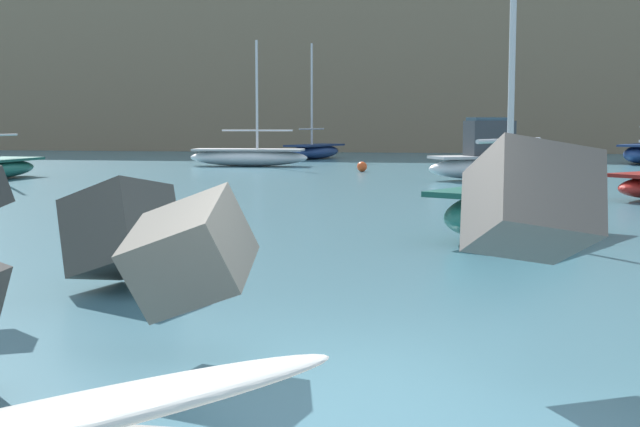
{
  "coord_description": "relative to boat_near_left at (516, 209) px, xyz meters",
  "views": [
    {
      "loc": [
        1.02,
        -7.07,
        2.21
      ],
      "look_at": [
        -0.28,
        0.5,
        1.4
      ],
      "focal_mm": 49.33,
      "sensor_mm": 36.0,
      "label": 1
    }
  ],
  "objects": [
    {
      "name": "mooring_buoy_outer",
      "position": [
        -5.51,
        20.76,
        -0.32
      ],
      "size": [
        0.44,
        0.44,
        0.44
      ],
      "color": "#E54C1E",
      "rests_on": "ground"
    },
    {
      "name": "headland_bluff",
      "position": [
        -4.19,
        63.05,
        7.46
      ],
      "size": [
        103.99,
        39.34,
        15.94
      ],
      "color": "#847056",
      "rests_on": "ground"
    },
    {
      "name": "boat_mid_left",
      "position": [
        0.1,
        16.49,
        0.17
      ],
      "size": [
        5.8,
        4.0,
        2.33
      ],
      "color": "white",
      "rests_on": "ground"
    },
    {
      "name": "mooring_buoy_middle",
      "position": [
        -11.21,
        7.78,
        -0.32
      ],
      "size": [
        0.44,
        0.44,
        0.44
      ],
      "color": "yellow",
      "rests_on": "ground"
    },
    {
      "name": "ground_plane",
      "position": [
        -1.89,
        -9.96,
        -0.54
      ],
      "size": [
        400.0,
        400.0,
        0.0
      ],
      "primitive_type": "plane",
      "color": "#42707F"
    },
    {
      "name": "boat_near_left",
      "position": [
        0.0,
        0.0,
        0.0
      ],
      "size": [
        3.77,
        4.77,
        6.38
      ],
      "color": "#1E6656",
      "rests_on": "ground"
    },
    {
      "name": "breakwater_jetty",
      "position": [
        -1.09,
        -8.37,
        0.43
      ],
      "size": [
        29.79,
        6.5,
        2.12
      ],
      "color": "gray",
      "rests_on": "ground"
    },
    {
      "name": "boat_far_left",
      "position": [
        -11.51,
        24.47,
        -0.06
      ],
      "size": [
        5.86,
        2.09,
        6.04
      ],
      "color": "white",
      "rests_on": "ground"
    },
    {
      "name": "boat_far_right",
      "position": [
        -9.77,
        33.04,
        -0.05
      ],
      "size": [
        3.26,
        5.08,
        6.57
      ],
      "color": "navy",
      "rests_on": "ground"
    }
  ]
}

